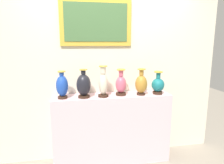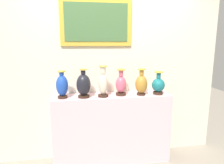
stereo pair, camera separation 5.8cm
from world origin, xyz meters
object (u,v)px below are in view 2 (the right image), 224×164
at_px(vase_sapphire, 62,86).
at_px(vase_rose, 121,84).
at_px(vase_onyx, 84,85).
at_px(vase_teal, 158,85).
at_px(vase_ivory, 103,83).
at_px(vase_ochre, 141,84).

xyz_separation_m(vase_sapphire, vase_rose, (0.79, 0.02, -0.01)).
xyz_separation_m(vase_onyx, vase_teal, (1.05, -0.00, -0.03)).
height_order(vase_rose, vase_teal, vase_rose).
relative_size(vase_ivory, vase_ochre, 1.14).
bearing_deg(vase_sapphire, vase_ivory, -2.03).
bearing_deg(vase_ochre, vase_rose, 172.55).
bearing_deg(vase_teal, vase_ivory, -179.54).
bearing_deg(vase_ochre, vase_ivory, -179.54).
distance_m(vase_ivory, vase_ochre, 0.54).
bearing_deg(vase_sapphire, vase_teal, -0.55).
height_order(vase_ivory, vase_rose, vase_ivory).
distance_m(vase_onyx, vase_teal, 1.05).
relative_size(vase_sapphire, vase_ivory, 0.86).
xyz_separation_m(vase_ivory, vase_teal, (0.79, 0.01, -0.05)).
bearing_deg(vase_rose, vase_ivory, -170.80).
bearing_deg(vase_ivory, vase_sapphire, 177.97).
bearing_deg(vase_onyx, vase_ivory, -1.94).
bearing_deg(vase_ivory, vase_ochre, 0.46).
bearing_deg(vase_ochre, vase_teal, 0.47).
xyz_separation_m(vase_sapphire, vase_teal, (1.32, -0.01, -0.03)).
bearing_deg(vase_rose, vase_onyx, -176.41).
distance_m(vase_onyx, vase_ivory, 0.26).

